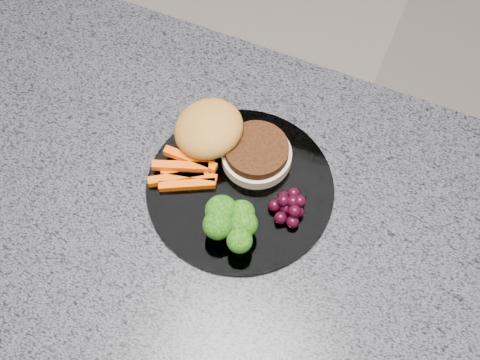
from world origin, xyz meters
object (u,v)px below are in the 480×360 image
object	(u,v)px
burger	(226,139)
island_cabinet	(254,333)
plate	(240,188)
grape_bunch	(290,206)

from	to	relation	value
burger	island_cabinet	bearing A→B (deg)	-61.36
island_cabinet	plate	xyz separation A→B (m)	(-0.05, 0.05, 0.47)
plate	grape_bunch	world-z (taller)	grape_bunch
island_cabinet	burger	world-z (taller)	burger
island_cabinet	grape_bunch	xyz separation A→B (m)	(0.02, 0.05, 0.49)
burger	grape_bunch	xyz separation A→B (m)	(0.12, -0.06, -0.01)
island_cabinet	grape_bunch	bearing A→B (deg)	62.75
island_cabinet	grape_bunch	world-z (taller)	grape_bunch
island_cabinet	plate	size ratio (longest dim) A/B	4.62
island_cabinet	burger	distance (m)	0.52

